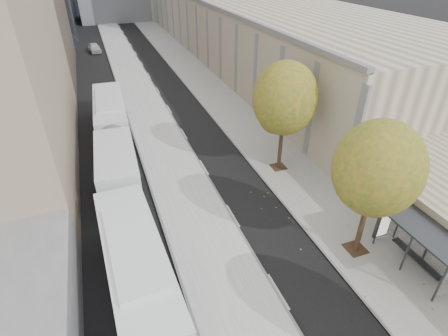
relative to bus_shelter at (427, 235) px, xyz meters
name	(u,v)px	position (x,y,z in m)	size (l,w,h in m)	color
bus_platform	(149,115)	(-9.56, 24.04, -2.11)	(4.25, 150.00, 0.15)	#A9A9A9
sidewalk	(225,105)	(-1.56, 24.04, -2.15)	(4.75, 150.00, 0.08)	gray
building_tan	(229,16)	(9.81, 53.04, 1.81)	(18.00, 92.00, 8.00)	gray
bus_shelter	(427,235)	(0.00, 0.00, 0.00)	(1.90, 4.40, 2.53)	#383A3F
tree_c	(377,169)	(-2.09, 2.04, 3.06)	(4.20, 4.20, 7.28)	#322616
tree_d	(285,99)	(-2.09, 11.04, 3.28)	(4.40, 4.40, 7.60)	#322616
bus_far	(113,133)	(-13.30, 17.91, -0.59)	(3.21, 17.61, 2.92)	silver
distant_car	(94,48)	(-13.27, 51.97, -1.51)	(1.60, 3.97, 1.35)	silver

